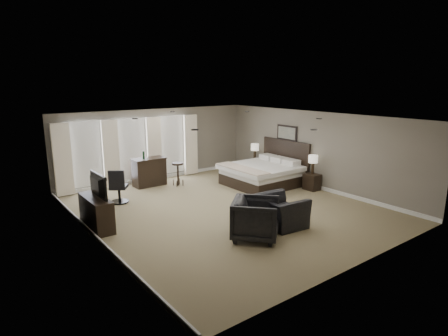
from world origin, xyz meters
TOP-DOWN VIEW (x-y plane):
  - room at (0.00, 0.00)m, footprint 7.60×8.60m
  - window_bay at (-1.00, 4.11)m, footprint 5.25×0.20m
  - bed at (2.58, 1.28)m, footprint 2.34×2.23m
  - nightstand_near at (3.47, -0.17)m, footprint 0.41×0.50m
  - nightstand_far at (3.47, 2.73)m, footprint 0.40×0.49m
  - lamp_near at (3.47, -0.17)m, footprint 0.31×0.31m
  - lamp_far at (3.47, 2.73)m, footprint 0.31×0.31m
  - wall_art at (3.70, 1.28)m, footprint 0.04×0.96m
  - dresser at (-3.45, 0.80)m, footprint 0.44×1.37m
  - tv at (-3.45, 0.80)m, footprint 0.59×1.02m
  - armchair_near at (0.30, -1.82)m, footprint 0.89×1.26m
  - armchair_far at (-0.72, -2.04)m, footprint 1.39×1.39m
  - bar_counter at (-0.66, 3.59)m, footprint 1.13×0.59m
  - bar_stool_left at (-2.79, 2.35)m, footprint 0.40×0.40m
  - bar_stool_right at (0.13, 2.98)m, footprint 0.39×0.39m
  - desk_chair at (-2.24, 2.39)m, footprint 0.74×0.74m

SIDE VIEW (x-z plane):
  - nightstand_far at x=3.47m, z-range 0.00..0.53m
  - nightstand_near at x=3.47m, z-range 0.00..0.54m
  - dresser at x=-3.45m, z-range 0.00..0.80m
  - bar_stool_right at x=0.13m, z-range 0.00..0.82m
  - bar_stool_left at x=-2.79m, z-range 0.00..0.84m
  - bar_counter at x=-0.66m, z-range 0.00..0.98m
  - armchair_near at x=0.30m, z-range 0.00..1.03m
  - armchair_far at x=-0.72m, z-range 0.00..1.05m
  - desk_chair at x=-2.24m, z-range 0.00..1.05m
  - bed at x=2.58m, z-range 0.00..1.49m
  - lamp_far at x=3.47m, z-range 0.53..1.18m
  - tv at x=-3.45m, z-range 0.80..0.93m
  - lamp_near at x=3.47m, z-range 0.54..1.18m
  - window_bay at x=-1.00m, z-range 0.05..2.35m
  - room at x=0.00m, z-range -0.02..2.62m
  - wall_art at x=3.70m, z-range 1.47..2.03m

